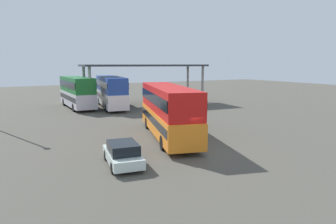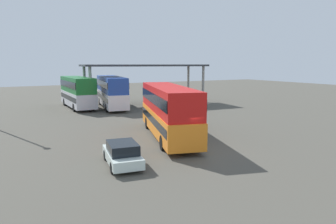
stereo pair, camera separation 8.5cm
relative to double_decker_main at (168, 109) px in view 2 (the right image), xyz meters
name	(u,v)px [view 2 (the right image)]	position (x,y,z in m)	size (l,w,h in m)	color
ground_plane	(198,151)	(-0.12, -4.36, -2.21)	(140.00, 140.00, 0.00)	#4D4A41
double_decker_main	(168,109)	(0.00, 0.00, 0.00)	(5.51, 11.52, 4.01)	orange
parked_hatchback	(122,154)	(-5.46, -4.63, -1.54)	(2.21, 4.06, 1.35)	silver
double_decker_near_canopy	(77,91)	(-2.83, 19.74, 0.01)	(2.70, 10.05, 4.03)	silver
double_decker_mid_row	(111,91)	(1.14, 17.80, 0.04)	(4.16, 11.39, 4.09)	white
depot_canopy	(145,68)	(6.17, 18.03, 3.03)	(17.50, 7.03, 5.65)	#33353A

